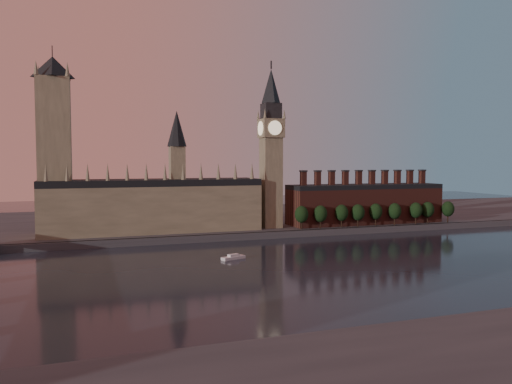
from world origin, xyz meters
TOP-DOWN VIEW (x-y plane):
  - ground at (0.00, 0.00)m, footprint 900.00×900.00m
  - north_bank at (0.00, 178.04)m, footprint 900.00×182.00m
  - palace_of_westminster at (-64.41, 114.91)m, footprint 130.00×30.30m
  - victoria_tower at (-120.00, 115.00)m, footprint 24.00×24.00m
  - big_ben at (10.00, 110.00)m, footprint 15.00×15.00m
  - chimney_block at (80.00, 110.00)m, footprint 110.00×25.00m
  - embankment_tree_0 at (24.98, 94.85)m, footprint 8.60×8.60m
  - embankment_tree_1 at (37.95, 94.33)m, footprint 8.60×8.60m
  - embankment_tree_2 at (53.57, 95.10)m, footprint 8.60×8.60m
  - embankment_tree_3 at (65.07, 93.96)m, footprint 8.60×8.60m
  - embankment_tree_4 at (79.18, 95.02)m, footprint 8.60×8.60m
  - embankment_tree_5 at (93.09, 93.64)m, footprint 8.60×8.60m
  - embankment_tree_6 at (110.04, 93.64)m, footprint 8.60×8.60m
  - embankment_tree_7 at (120.78, 94.90)m, footprint 8.60×8.60m
  - embankment_tree_8 at (137.16, 93.99)m, footprint 8.60×8.60m
  - river_boat at (-37.49, 35.40)m, footprint 12.77×7.65m

SIDE VIEW (x-z plane):
  - ground at x=0.00m, z-range 0.00..0.00m
  - river_boat at x=-37.49m, z-range -0.29..2.18m
  - north_bank at x=0.00m, z-range 0.00..4.00m
  - embankment_tree_0 at x=24.98m, z-range 6.03..20.91m
  - embankment_tree_1 at x=37.95m, z-range 6.03..20.91m
  - embankment_tree_2 at x=53.57m, z-range 6.03..20.91m
  - embankment_tree_3 at x=65.07m, z-range 6.03..20.91m
  - embankment_tree_4 at x=79.18m, z-range 6.03..20.91m
  - embankment_tree_5 at x=93.09m, z-range 6.03..20.91m
  - embankment_tree_6 at x=110.04m, z-range 6.03..20.91m
  - embankment_tree_7 at x=120.78m, z-range 6.03..20.91m
  - embankment_tree_8 at x=137.16m, z-range 6.03..20.91m
  - chimney_block at x=80.00m, z-range -0.68..36.32m
  - palace_of_westminster at x=-64.41m, z-range -15.37..58.63m
  - big_ben at x=10.00m, z-range 3.33..110.33m
  - victoria_tower at x=-120.00m, z-range 5.09..113.09m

